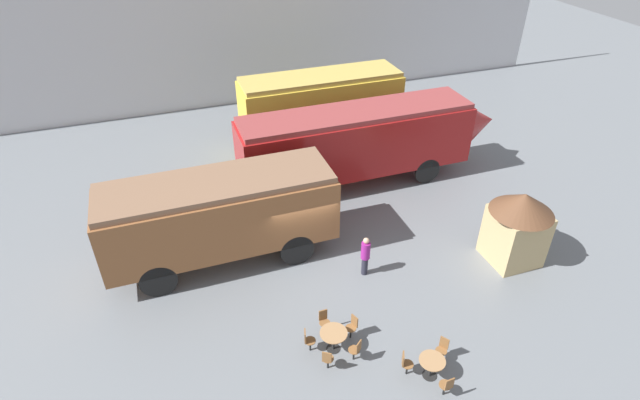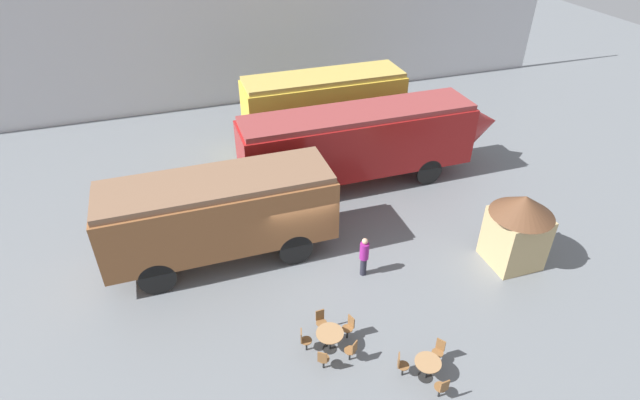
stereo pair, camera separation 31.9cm
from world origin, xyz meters
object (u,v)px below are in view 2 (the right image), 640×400
passenger_coach_wooden (219,211)px  cafe_table_near (330,336)px  cafe_chair_0 (349,326)px  visitor_person (364,255)px  streamlined_locomotive (374,138)px  passenger_coach_vintage (324,104)px  cafe_table_mid (427,366)px  ticket_kiosk (518,226)px

passenger_coach_wooden → cafe_table_near: size_ratio=9.74×
cafe_chair_0 → visitor_person: visitor_person is taller
streamlined_locomotive → passenger_coach_wooden: bearing=-156.0°
cafe_table_near → passenger_coach_vintage: bearing=72.1°
streamlined_locomotive → passenger_coach_wooden: streamlined_locomotive is taller
cafe_table_mid → streamlined_locomotive: bearing=75.1°
passenger_coach_wooden → visitor_person: passenger_coach_wooden is taller
passenger_coach_vintage → visitor_person: size_ratio=4.97×
ticket_kiosk → visitor_person: bearing=169.3°
streamlined_locomotive → visitor_person: bearing=-115.8°
streamlined_locomotive → passenger_coach_wooden: size_ratio=1.51×
cafe_chair_0 → passenger_coach_wooden: bearing=-79.3°
passenger_coach_vintage → cafe_table_mid: 15.42m
cafe_table_near → ticket_kiosk: ticket_kiosk is taller
visitor_person → cafe_table_mid: bearing=-89.5°
passenger_coach_vintage → cafe_chair_0: passenger_coach_vintage is taller
streamlined_locomotive → cafe_chair_0: streamlined_locomotive is taller
streamlined_locomotive → cafe_table_near: streamlined_locomotive is taller
visitor_person → passenger_coach_vintage: bearing=79.4°
ticket_kiosk → passenger_coach_wooden: bearing=160.2°
cafe_chair_0 → cafe_table_mid: bearing=106.7°
passenger_coach_wooden → cafe_table_near: passenger_coach_wooden is taller
cafe_table_mid → passenger_coach_wooden: bearing=122.6°
cafe_table_near → cafe_chair_0: 0.81m
streamlined_locomotive → cafe_table_near: size_ratio=14.73×
cafe_table_mid → cafe_chair_0: 2.72m
cafe_chair_0 → passenger_coach_vintage: bearing=-125.3°
passenger_coach_vintage → ticket_kiosk: passenger_coach_vintage is taller
cafe_table_mid → passenger_coach_vintage: bearing=82.8°
streamlined_locomotive → cafe_chair_0: bearing=-117.4°
streamlined_locomotive → visitor_person: (-2.94, -6.10, -1.34)m
cafe_table_near → passenger_coach_wooden: bearing=113.3°
passenger_coach_vintage → streamlined_locomotive: bearing=-77.0°
visitor_person → ticket_kiosk: 5.83m
cafe_chair_0 → visitor_person: bearing=-141.1°
passenger_coach_wooden → visitor_person: (4.74, -2.67, -1.25)m
passenger_coach_vintage → ticket_kiosk: 12.08m
passenger_coach_wooden → ticket_kiosk: size_ratio=2.82×
passenger_coach_wooden → passenger_coach_vintage: bearing=49.1°
passenger_coach_vintage → visitor_person: (-1.95, -10.40, -1.38)m
passenger_coach_wooden → ticket_kiosk: 11.09m
visitor_person → ticket_kiosk: (5.68, -1.08, 0.76)m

